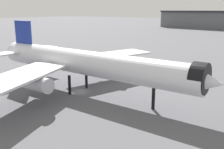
# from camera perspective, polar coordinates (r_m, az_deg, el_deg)

# --- Properties ---
(ground) EXTENTS (900.00, 900.00, 0.00)m
(ground) POSITION_cam_1_polar(r_m,az_deg,el_deg) (55.80, -7.06, -3.76)
(ground) COLOR #56565B
(airliner_near_gate) EXTENTS (54.14, 49.64, 14.45)m
(airliner_near_gate) POSITION_cam_1_polar(r_m,az_deg,el_deg) (53.32, -6.03, 2.50)
(airliner_near_gate) COLOR silver
(airliner_near_gate) RESTS_ON ground
(baggage_tug_wing) EXTENTS (3.55, 2.76, 1.85)m
(baggage_tug_wing) POSITION_cam_1_polar(r_m,az_deg,el_deg) (84.50, 0.54, 3.20)
(baggage_tug_wing) COLOR black
(baggage_tug_wing) RESTS_ON ground
(baggage_cart_trailing) EXTENTS (2.51, 2.77, 1.82)m
(baggage_cart_trailing) POSITION_cam_1_polar(r_m,az_deg,el_deg) (84.37, -8.52, 3.02)
(baggage_cart_trailing) COLOR black
(baggage_cart_trailing) RESTS_ON ground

